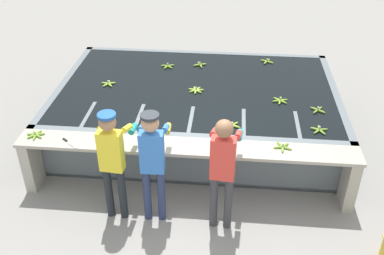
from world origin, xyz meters
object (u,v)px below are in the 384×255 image
object	(u,v)px
worker_2	(223,164)
banana_bunch_floating_7	(200,65)
banana_bunch_floating_1	(318,110)
banana_bunch_floating_2	(196,90)
banana_bunch_floating_6	(267,61)
banana_bunch_ledge_0	(36,135)
worker_0	(112,155)
knife_0	(68,142)
banana_bunch_floating_3	(280,100)
worker_1	(152,157)
banana_bunch_ledge_1	(283,147)
banana_bunch_floating_4	(168,66)
banana_bunch_floating_5	(108,84)
banana_bunch_floating_8	(319,130)
banana_bunch_floating_0	(232,125)

from	to	relation	value
worker_2	banana_bunch_floating_7	distance (m)	3.42
banana_bunch_floating_1	banana_bunch_floating_2	size ratio (longest dim) A/B	0.87
banana_bunch_floating_6	banana_bunch_ledge_0	xyz separation A→B (m)	(-3.55, -3.02, 0.00)
worker_0	knife_0	bearing A→B (deg)	149.94
banana_bunch_floating_1	worker_2	bearing A→B (deg)	-129.67
banana_bunch_floating_7	knife_0	size ratio (longest dim) A/B	0.94
banana_bunch_floating_7	banana_bunch_ledge_0	bearing A→B (deg)	-129.20
banana_bunch_floating_1	banana_bunch_floating_3	xyz separation A→B (m)	(-0.59, 0.27, -0.00)
worker_1	banana_bunch_floating_2	distance (m)	2.27
banana_bunch_ledge_0	banana_bunch_ledge_1	bearing A→B (deg)	0.46
worker_0	banana_bunch_ledge_0	size ratio (longest dim) A/B	6.12
banana_bunch_floating_4	banana_bunch_floating_1	bearing A→B (deg)	-28.70
banana_bunch_floating_6	banana_bunch_floating_5	bearing A→B (deg)	-156.54
worker_0	banana_bunch_ledge_0	distance (m)	1.44
banana_bunch_floating_4	banana_bunch_floating_3	bearing A→B (deg)	-29.86
banana_bunch_floating_6	worker_0	bearing A→B (deg)	-121.84
banana_bunch_floating_5	banana_bunch_ledge_0	bearing A→B (deg)	-110.25
banana_bunch_floating_2	banana_bunch_floating_8	world-z (taller)	same
banana_bunch_ledge_0	knife_0	size ratio (longest dim) A/B	0.97
banana_bunch_floating_3	banana_bunch_floating_5	size ratio (longest dim) A/B	1.02
banana_bunch_floating_2	banana_bunch_ledge_1	distance (m)	2.14
banana_bunch_ledge_0	banana_bunch_ledge_1	distance (m)	3.63
banana_bunch_floating_6	banana_bunch_ledge_0	distance (m)	4.66
banana_bunch_floating_5	banana_bunch_floating_7	world-z (taller)	same
banana_bunch_floating_7	banana_bunch_floating_0	bearing A→B (deg)	-72.92
banana_bunch_floating_3	banana_bunch_ledge_0	distance (m)	3.96
worker_2	banana_bunch_floating_2	world-z (taller)	worker_2
worker_1	banana_bunch_floating_8	world-z (taller)	worker_1
banana_bunch_floating_7	banana_bunch_floating_8	distance (m)	2.96
worker_0	banana_bunch_floating_0	world-z (taller)	worker_0
worker_0	worker_2	xyz separation A→B (m)	(1.48, -0.06, 0.00)
banana_bunch_floating_5	banana_bunch_floating_8	bearing A→B (deg)	-18.82
banana_bunch_floating_7	banana_bunch_floating_6	bearing A→B (deg)	12.08
banana_bunch_floating_6	worker_2	bearing A→B (deg)	-101.55
banana_bunch_floating_2	banana_bunch_floating_3	world-z (taller)	same
banana_bunch_floating_5	banana_bunch_floating_7	distance (m)	1.86
worker_1	banana_bunch_floating_0	distance (m)	1.53
banana_bunch_ledge_1	knife_0	xyz separation A→B (m)	(-3.10, -0.15, -0.01)
banana_bunch_floating_4	banana_bunch_floating_8	world-z (taller)	same
banana_bunch_floating_1	banana_bunch_floating_8	distance (m)	0.61
worker_0	banana_bunch_floating_6	distance (m)	4.23
worker_2	banana_bunch_ledge_0	xyz separation A→B (m)	(-2.80, 0.63, -0.13)
worker_0	banana_bunch_floating_3	size ratio (longest dim) A/B	6.08
banana_bunch_floating_2	knife_0	distance (m)	2.47
banana_bunch_floating_7	worker_2	bearing A→B (deg)	-80.41
worker_1	banana_bunch_floating_8	distance (m)	2.61
banana_bunch_floating_8	banana_bunch_floating_7	bearing A→B (deg)	132.20
banana_bunch_floating_0	banana_bunch_floating_6	size ratio (longest dim) A/B	1.04
banana_bunch_floating_4	knife_0	world-z (taller)	banana_bunch_floating_4
banana_bunch_floating_6	banana_bunch_floating_4	bearing A→B (deg)	-168.23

